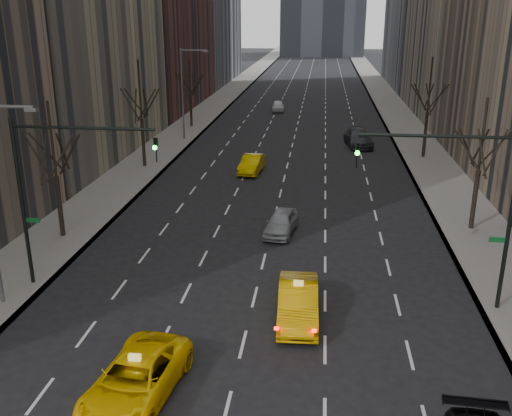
% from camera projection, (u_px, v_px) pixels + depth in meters
% --- Properties ---
extents(sidewalk_left, '(4.50, 320.00, 0.15)m').
position_uv_depth(sidewalk_left, '(218.00, 103.00, 82.20)').
color(sidewalk_left, slate).
rests_on(sidewalk_left, ground).
extents(sidewalk_right, '(4.50, 320.00, 0.15)m').
position_uv_depth(sidewalk_right, '(390.00, 106.00, 79.53)').
color(sidewalk_right, slate).
rests_on(sidewalk_right, ground).
extents(tree_lw_b, '(3.36, 3.50, 7.82)m').
position_uv_depth(tree_lw_b, '(56.00, 176.00, 32.16)').
color(tree_lw_b, black).
rests_on(tree_lw_b, ground).
extents(tree_lw_c, '(3.36, 3.50, 8.74)m').
position_uv_depth(tree_lw_c, '(142.00, 120.00, 47.08)').
color(tree_lw_c, black).
rests_on(tree_lw_c, ground).
extents(tree_lw_d, '(3.36, 3.50, 7.36)m').
position_uv_depth(tree_lw_d, '(191.00, 96.00, 64.13)').
color(tree_lw_d, black).
rests_on(tree_lw_d, ground).
extents(tree_rw_b, '(3.36, 3.50, 7.82)m').
position_uv_depth(tree_rw_b, '(478.00, 171.00, 33.30)').
color(tree_rw_b, black).
rests_on(tree_rw_b, ground).
extents(tree_rw_c, '(3.36, 3.50, 8.74)m').
position_uv_depth(tree_rw_c, '(427.00, 114.00, 50.10)').
color(tree_rw_c, black).
rests_on(tree_rw_c, ground).
extents(traffic_mast_left, '(6.69, 0.39, 8.00)m').
position_uv_depth(traffic_mast_left, '(54.00, 177.00, 25.63)').
color(traffic_mast_left, black).
rests_on(traffic_mast_left, ground).
extents(traffic_mast_right, '(6.69, 0.39, 8.00)m').
position_uv_depth(traffic_mast_right, '(472.00, 191.00, 23.65)').
color(traffic_mast_right, black).
rests_on(traffic_mast_right, ground).
extents(streetlight_far, '(2.83, 0.22, 9.00)m').
position_uv_depth(streetlight_far, '(186.00, 85.00, 56.76)').
color(streetlight_far, slate).
rests_on(streetlight_far, ground).
extents(taxi_suv, '(3.12, 5.61, 1.49)m').
position_uv_depth(taxi_suv, '(136.00, 379.00, 19.29)').
color(taxi_suv, yellow).
rests_on(taxi_suv, ground).
extents(taxi_sedan, '(1.86, 4.86, 1.58)m').
position_uv_depth(taxi_sedan, '(298.00, 302.00, 24.31)').
color(taxi_sedan, '#E1A004').
rests_on(taxi_sedan, ground).
extents(silver_sedan_ahead, '(2.10, 4.14, 1.35)m').
position_uv_depth(silver_sedan_ahead, '(281.00, 222.00, 33.83)').
color(silver_sedan_ahead, '#95989C').
rests_on(silver_sedan_ahead, ground).
extents(far_taxi, '(1.94, 4.46, 1.43)m').
position_uv_depth(far_taxi, '(252.00, 164.00, 46.66)').
color(far_taxi, '#DEB604').
rests_on(far_taxi, ground).
extents(far_suv_grey, '(2.97, 5.82, 1.62)m').
position_uv_depth(far_suv_grey, '(358.00, 138.00, 55.90)').
color(far_suv_grey, '#313236').
rests_on(far_suv_grey, ground).
extents(far_car_white, '(1.85, 4.07, 1.36)m').
position_uv_depth(far_car_white, '(278.00, 106.00, 75.52)').
color(far_car_white, silver).
rests_on(far_car_white, ground).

